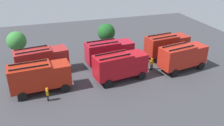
{
  "coord_description": "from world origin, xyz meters",
  "views": [
    {
      "loc": [
        -9.01,
        -28.7,
        15.69
      ],
      "look_at": [
        0.0,
        0.0,
        1.4
      ],
      "focal_mm": 38.3,
      "sensor_mm": 36.0,
      "label": 1
    }
  ],
  "objects": [
    {
      "name": "firefighter_0",
      "position": [
        -7.95,
        -0.28,
        0.91
      ],
      "size": [
        0.43,
        0.48,
        1.64
      ],
      "rotation": [
        0.0,
        0.0,
        2.55
      ],
      "color": "black",
      "rests_on": "ground"
    },
    {
      "name": "firefighter_4",
      "position": [
        14.25,
        5.91,
        0.98
      ],
      "size": [
        0.48,
        0.37,
        1.74
      ],
      "rotation": [
        0.0,
        0.0,
        1.22
      ],
      "color": "black",
      "rests_on": "ground"
    },
    {
      "name": "traffic_cone_1",
      "position": [
        -12.08,
        5.23,
        0.3
      ],
      "size": [
        0.42,
        0.42,
        0.59
      ],
      "primitive_type": "cone",
      "color": "#F2600C",
      "rests_on": "ground"
    },
    {
      "name": "fire_truck_3",
      "position": [
        -9.34,
        2.44,
        2.15
      ],
      "size": [
        7.47,
        3.57,
        3.88
      ],
      "rotation": [
        0.0,
        0.0,
        0.14
      ],
      "color": "maroon",
      "rests_on": "ground"
    },
    {
      "name": "firefighter_1",
      "position": [
        7.48,
        5.12,
        0.91
      ],
      "size": [
        0.48,
        0.45,
        1.64
      ],
      "rotation": [
        0.0,
        0.0,
        5.4
      ],
      "color": "black",
      "rests_on": "ground"
    },
    {
      "name": "fire_truck_4",
      "position": [
        0.32,
        2.36,
        2.15
      ],
      "size": [
        7.4,
        3.32,
        3.88
      ],
      "rotation": [
        0.0,
        0.0,
        0.1
      ],
      "color": "#A51323",
      "rests_on": "ground"
    },
    {
      "name": "firefighter_2",
      "position": [
        -9.15,
        -4.62,
        0.93
      ],
      "size": [
        0.27,
        0.44,
        1.66
      ],
      "rotation": [
        0.0,
        0.0,
        0.08
      ],
      "color": "black",
      "rests_on": "ground"
    },
    {
      "name": "fire_truck_1",
      "position": [
        0.35,
        -2.42,
        2.15
      ],
      "size": [
        7.48,
        3.62,
        3.88
      ],
      "rotation": [
        0.0,
        0.0,
        0.15
      ],
      "color": "#A61019",
      "rests_on": "ground"
    },
    {
      "name": "traffic_cone_0",
      "position": [
        5.12,
        4.94,
        0.32
      ],
      "size": [
        0.45,
        0.45,
        0.64
      ],
      "primitive_type": "cone",
      "color": "#F2600C",
      "rests_on": "ground"
    },
    {
      "name": "firefighter_3",
      "position": [
        5.63,
        -1.05,
        0.98
      ],
      "size": [
        0.43,
        0.29,
        1.75
      ],
      "rotation": [
        0.0,
        0.0,
        4.68
      ],
      "color": "black",
      "rests_on": "ground"
    },
    {
      "name": "fire_truck_5",
      "position": [
        9.76,
        2.25,
        2.15
      ],
      "size": [
        7.44,
        3.47,
        3.88
      ],
      "rotation": [
        0.0,
        0.0,
        0.12
      ],
      "color": "#A02015",
      "rests_on": "ground"
    },
    {
      "name": "ground_plane",
      "position": [
        0.0,
        0.0,
        0.0
      ],
      "size": [
        56.14,
        56.14,
        0.0
      ],
      "primitive_type": "plane",
      "color": "#38383D"
    },
    {
      "name": "tree_1",
      "position": [
        1.62,
        8.37,
        3.1
      ],
      "size": [
        2.97,
        2.97,
        4.61
      ],
      "color": "brown",
      "rests_on": "ground"
    },
    {
      "name": "fire_truck_2",
      "position": [
        9.72,
        -2.31,
        2.15
      ],
      "size": [
        7.51,
        3.74,
        3.88
      ],
      "rotation": [
        0.0,
        0.0,
        0.17
      ],
      "color": "#AC2316",
      "rests_on": "ground"
    },
    {
      "name": "tree_0",
      "position": [
        -12.65,
        8.49,
        3.06
      ],
      "size": [
        2.94,
        2.94,
        4.56
      ],
      "color": "brown",
      "rests_on": "ground"
    },
    {
      "name": "fire_truck_0",
      "position": [
        -9.74,
        -2.38,
        2.15
      ],
      "size": [
        7.36,
        3.2,
        3.88
      ],
      "rotation": [
        0.0,
        0.0,
        0.08
      ],
      "color": "#A32110",
      "rests_on": "ground"
    }
  ]
}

